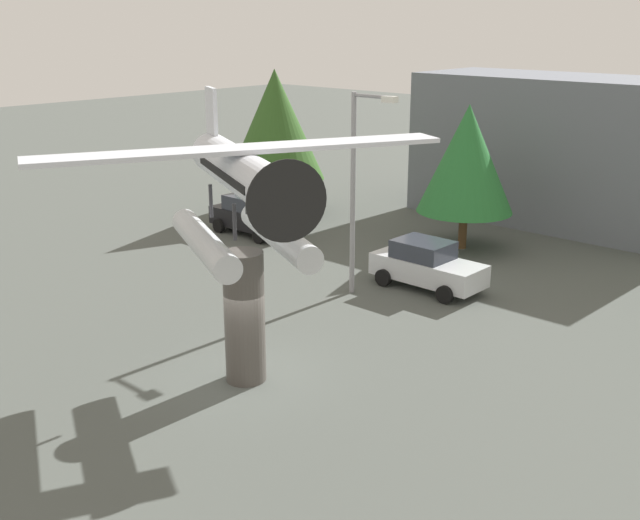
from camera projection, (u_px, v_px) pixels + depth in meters
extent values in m
plane|color=#4C514C|center=(246.00, 379.00, 21.30)|extent=(140.00, 140.00, 0.00)
cylinder|color=#4C4742|center=(244.00, 317.00, 20.75)|extent=(1.10, 1.10, 3.65)
cylinder|color=silver|center=(204.00, 243.00, 19.75)|extent=(4.62, 2.74, 0.70)
cylinder|color=#333338|center=(235.00, 222.00, 18.62)|extent=(0.13, 0.13, 0.90)
cylinder|color=#333338|center=(211.00, 201.00, 20.75)|extent=(0.13, 0.13, 0.90)
cylinder|color=silver|center=(279.00, 235.00, 20.44)|extent=(4.62, 2.74, 0.70)
cylinder|color=#333338|center=(274.00, 218.00, 18.96)|extent=(0.13, 0.13, 0.90)
cylinder|color=#333338|center=(247.00, 198.00, 21.10)|extent=(0.13, 0.13, 0.90)
cylinder|color=silver|center=(240.00, 171.00, 19.56)|extent=(6.05, 3.72, 1.10)
cube|color=black|center=(242.00, 172.00, 19.38)|extent=(4.40, 2.94, 0.20)
cone|color=#262628|center=(281.00, 197.00, 16.67)|extent=(1.02, 1.10, 0.88)
cylinder|color=black|center=(287.00, 201.00, 16.31)|extent=(0.83, 1.63, 1.80)
cube|color=silver|center=(244.00, 149.00, 19.02)|extent=(5.57, 9.82, 0.12)
cube|color=silver|center=(213.00, 150.00, 22.02)|extent=(1.86, 2.82, 0.10)
cube|color=silver|center=(211.00, 111.00, 21.69)|extent=(0.86, 0.50, 1.30)
cube|color=black|center=(253.00, 219.00, 35.34)|extent=(4.20, 1.70, 0.80)
cube|color=#2D333D|center=(249.00, 202.00, 35.28)|extent=(2.00, 1.56, 0.64)
cylinder|color=black|center=(259.00, 236.00, 33.95)|extent=(0.64, 0.22, 0.64)
cylinder|color=black|center=(288.00, 228.00, 35.22)|extent=(0.64, 0.22, 0.64)
cylinder|color=black|center=(219.00, 226.00, 35.69)|extent=(0.64, 0.22, 0.64)
cylinder|color=black|center=(248.00, 219.00, 36.96)|extent=(0.64, 0.22, 0.64)
cube|color=silver|center=(428.00, 269.00, 28.22)|extent=(4.20, 1.70, 0.80)
cube|color=#2D333D|center=(423.00, 249.00, 28.16)|extent=(2.00, 1.56, 0.64)
cylinder|color=black|center=(445.00, 295.00, 26.84)|extent=(0.64, 0.22, 0.64)
cylinder|color=black|center=(473.00, 282.00, 28.10)|extent=(0.64, 0.22, 0.64)
cylinder|color=black|center=(383.00, 278.00, 28.58)|extent=(0.64, 0.22, 0.64)
cylinder|color=black|center=(412.00, 267.00, 29.84)|extent=(0.64, 0.22, 0.64)
cylinder|color=gray|center=(353.00, 196.00, 26.96)|extent=(0.18, 0.18, 7.13)
cylinder|color=gray|center=(373.00, 96.00, 25.41)|extent=(1.60, 0.12, 0.12)
cube|color=silver|center=(390.00, 99.00, 24.97)|extent=(0.50, 0.28, 0.20)
cube|color=slate|center=(561.00, 150.00, 36.88)|extent=(13.75, 5.70, 6.90)
cylinder|color=brown|center=(277.00, 196.00, 39.13)|extent=(0.36, 0.36, 1.77)
cone|color=#335B23|center=(275.00, 125.00, 38.06)|extent=(4.84, 4.84, 5.37)
cylinder|color=brown|center=(463.00, 230.00, 33.13)|extent=(0.36, 0.36, 1.63)
cone|color=#287033|center=(467.00, 159.00, 32.21)|extent=(4.05, 4.05, 4.50)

